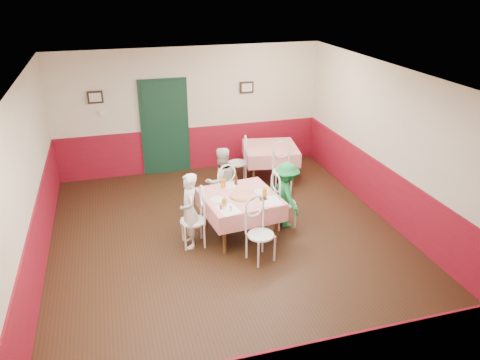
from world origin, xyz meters
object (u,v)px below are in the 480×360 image
object	(u,v)px
glass_a	(224,202)
chair_second_b	(282,172)
main_table	(240,216)
chair_left	(193,221)
chair_near	(261,235)
chair_second_a	(238,163)
chair_far	(223,192)
beer_bottle	(236,180)
pizza	(243,196)
glass_b	(265,193)
second_table	(270,163)
diner_right	(287,195)
chair_right	(284,203)
glass_c	(223,183)
wallet	(263,199)
diner_left	(189,211)
diner_far	(221,181)

from	to	relation	value
glass_a	chair_second_b	bearing A→B (deg)	46.18
main_table	chair_left	bearing A→B (deg)	-173.29
chair_left	chair_near	xyz separation A→B (m)	(0.94, -0.74, 0.00)
chair_second_a	chair_far	bearing A→B (deg)	-16.71
chair_far	chair_near	bearing A→B (deg)	83.27
chair_near	chair_second_b	world-z (taller)	same
chair_near	chair_second_b	xyz separation A→B (m)	(1.22, 2.28, 0.00)
beer_bottle	main_table	bearing A→B (deg)	-96.02
pizza	glass_b	bearing A→B (deg)	-15.46
second_table	pizza	world-z (taller)	pizza
chair_near	diner_right	size ratio (longest dim) A/B	0.74
chair_left	chair_second_b	size ratio (longest dim) A/B	1.00
second_table	glass_b	world-z (taller)	glass_b
main_table	diner_right	size ratio (longest dim) A/B	1.00
chair_far	chair_second_b	bearing A→B (deg)	-170.77
chair_right	diner_right	bearing A→B (deg)	-88.68
chair_right	glass_c	bearing A→B (deg)	68.56
pizza	wallet	size ratio (longest dim) A/B	3.86
chair_second_b	diner_left	world-z (taller)	diner_left
wallet	main_table	bearing A→B (deg)	136.40
chair_second_a	chair_second_b	world-z (taller)	same
chair_left	second_table	bearing A→B (deg)	138.22
beer_bottle	glass_c	bearing A→B (deg)	-171.36
diner_left	wallet	bearing A→B (deg)	85.01
diner_left	glass_a	bearing A→B (deg)	71.06
chair_second_a	glass_a	size ratio (longest dim) A/B	6.63
wallet	chair_second_a	bearing A→B (deg)	77.73
chair_near	pizza	xyz separation A→B (m)	(-0.07, 0.80, 0.32)
glass_a	glass_c	size ratio (longest dim) A/B	0.88
chair_right	beer_bottle	bearing A→B (deg)	61.99
glass_a	glass_c	bearing A→B (deg)	76.78
chair_left	beer_bottle	bearing A→B (deg)	122.50
chair_far	glass_c	distance (m)	0.60
chair_second_a	diner_far	bearing A→B (deg)	-17.79
diner_left	chair_second_a	bearing A→B (deg)	149.17
chair_near	glass_b	world-z (taller)	glass_b
main_table	chair_far	xyz separation A→B (m)	(-0.10, 0.84, 0.08)
pizza	diner_left	xyz separation A→B (m)	(-0.93, -0.06, -0.12)
beer_bottle	diner_far	size ratio (longest dim) A/B	0.15
glass_a	diner_far	xyz separation A→B (m)	(0.25, 1.20, -0.17)
second_table	chair_second_b	world-z (taller)	chair_second_b
chair_near	diner_left	size ratio (longest dim) A/B	0.69
pizza	beer_bottle	bearing A→B (deg)	88.27
chair_far	pizza	world-z (taller)	chair_far
beer_bottle	chair_left	bearing A→B (deg)	-149.16
chair_near	glass_a	distance (m)	0.80
chair_far	main_table	bearing A→B (deg)	83.27
chair_second_a	pizza	xyz separation A→B (m)	(-0.54, -2.23, 0.32)
second_table	main_table	bearing A→B (deg)	-121.12
chair_far	diner_left	size ratio (longest dim) A/B	0.69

